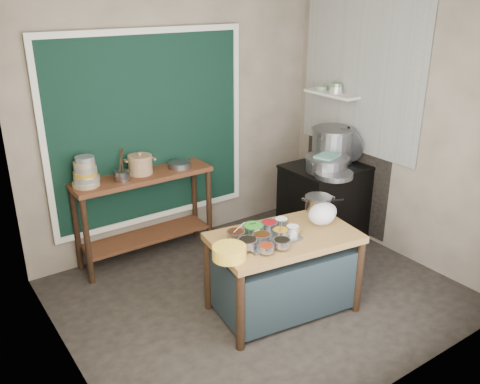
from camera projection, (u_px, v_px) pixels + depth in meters
floor at (260, 295)px, 4.84m from camera, size 3.50×3.00×0.02m
back_wall at (177, 119)px, 5.47m from camera, size 3.50×0.02×2.80m
left_wall at (51, 200)px, 3.38m from camera, size 0.02×3.00×2.80m
right_wall at (398, 125)px, 5.25m from camera, size 0.02×3.00×2.80m
curtain_panel at (150, 129)px, 5.27m from camera, size 2.10×0.02×1.90m
curtain_frame at (150, 130)px, 5.26m from camera, size 2.22×0.03×2.02m
tile_panel at (360, 74)px, 5.48m from camera, size 0.02×1.70×1.70m
soot_patch at (345, 172)px, 5.99m from camera, size 0.01×1.30×1.30m
wall_shelf at (332, 94)px, 5.75m from camera, size 0.22×0.70×0.03m
prep_table at (283, 273)px, 4.48m from camera, size 1.34×0.88×0.75m
back_counter at (146, 217)px, 5.34m from camera, size 1.45×0.40×0.95m
stove_block at (326, 203)px, 5.81m from camera, size 0.90×0.68×0.85m
stove_top at (328, 167)px, 5.65m from camera, size 0.92×0.69×0.03m
condiment_tray at (267, 238)px, 4.25m from camera, size 0.50×0.36×0.02m
condiment_bowls at (263, 234)px, 4.23m from camera, size 0.63×0.49×0.07m
yellow_basin at (229, 252)px, 3.95m from camera, size 0.31×0.31×0.10m
saucepan at (318, 203)px, 4.80m from camera, size 0.34×0.34×0.14m
plastic_bag_a at (322, 214)px, 4.51m from camera, size 0.31×0.28×0.19m
plastic_bag_b at (325, 212)px, 4.59m from camera, size 0.27×0.26×0.17m
bowl_stack at (85, 173)px, 4.83m from camera, size 0.26×0.26×0.29m
utensil_cup at (122, 175)px, 4.99m from camera, size 0.17×0.17×0.10m
ceramic_crock at (140, 166)px, 5.16m from camera, size 0.33×0.33×0.18m
wide_bowl at (180, 165)px, 5.36m from camera, size 0.31×0.31×0.06m
stock_pot at (332, 145)px, 5.70m from camera, size 0.58×0.58×0.39m
pot_lid at (346, 145)px, 5.67m from camera, size 0.22×0.43×0.41m
steamer at (327, 164)px, 5.45m from camera, size 0.52×0.52×0.16m
green_cloth at (327, 156)px, 5.42m from camera, size 0.31×0.27×0.02m
shallow_pan at (334, 174)px, 5.29m from camera, size 0.42×0.42×0.05m
shelf_bowl_stack at (336, 89)px, 5.67m from camera, size 0.14×0.14×0.11m
shelf_bowl_green at (322, 88)px, 5.86m from camera, size 0.16×0.16×0.05m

